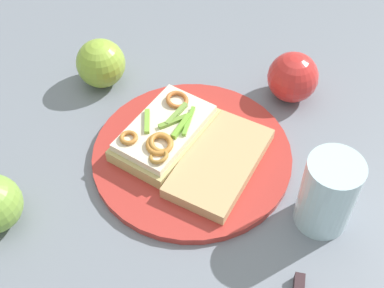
% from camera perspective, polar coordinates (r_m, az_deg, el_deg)
% --- Properties ---
extents(ground_plane, '(2.00, 2.00, 0.00)m').
position_cam_1_polar(ground_plane, '(0.80, 0.00, -1.51)').
color(ground_plane, slate).
rests_on(ground_plane, ground).
extents(plate, '(0.30, 0.30, 0.01)m').
position_cam_1_polar(plate, '(0.79, 0.00, -1.23)').
color(plate, '#B6322C').
rests_on(plate, ground_plane).
extents(sandwich, '(0.19, 0.14, 0.05)m').
position_cam_1_polar(sandwich, '(0.79, -2.94, 1.26)').
color(sandwich, tan).
rests_on(sandwich, plate).
extents(bread_slice_side, '(0.19, 0.13, 0.02)m').
position_cam_1_polar(bread_slice_side, '(0.76, 3.03, -2.00)').
color(bread_slice_side, tan).
rests_on(bread_slice_side, plate).
extents(apple_0, '(0.10, 0.10, 0.08)m').
position_cam_1_polar(apple_0, '(0.87, 10.92, 7.15)').
color(apple_0, red).
rests_on(apple_0, ground_plane).
extents(apple_2, '(0.11, 0.11, 0.08)m').
position_cam_1_polar(apple_2, '(0.90, -9.90, 8.65)').
color(apple_2, '#8FB33A').
rests_on(apple_2, ground_plane).
extents(drinking_glass, '(0.07, 0.07, 0.12)m').
position_cam_1_polar(drinking_glass, '(0.71, 14.59, -5.24)').
color(drinking_glass, silver).
rests_on(drinking_glass, ground_plane).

